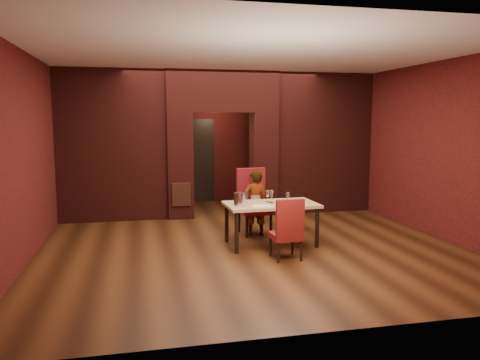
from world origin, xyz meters
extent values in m
plane|color=#452411|center=(0.00, 0.00, 0.00)|extent=(8.00, 8.00, 0.00)
cube|color=silver|center=(0.00, 0.00, 3.20)|extent=(7.00, 8.00, 0.04)
cube|color=maroon|center=(0.00, 4.00, 1.60)|extent=(7.00, 0.04, 3.20)
cube|color=maroon|center=(0.00, -4.00, 1.60)|extent=(7.00, 0.04, 3.20)
cube|color=maroon|center=(-3.50, 0.00, 1.60)|extent=(0.04, 8.00, 3.20)
cube|color=maroon|center=(3.50, 0.00, 1.60)|extent=(0.04, 8.00, 3.20)
cube|color=maroon|center=(-0.95, 2.00, 1.15)|extent=(0.55, 0.55, 2.30)
cube|color=maroon|center=(0.95, 2.00, 1.15)|extent=(0.55, 0.55, 2.30)
cube|color=maroon|center=(0.00, 2.00, 2.75)|extent=(2.45, 0.55, 0.90)
cube|color=maroon|center=(-2.36, 2.00, 1.60)|extent=(2.28, 0.35, 3.20)
cube|color=maroon|center=(2.36, 2.00, 1.60)|extent=(2.28, 0.35, 3.20)
cube|color=brown|center=(-0.95, 1.71, 0.55)|extent=(0.40, 0.03, 0.50)
cube|color=black|center=(-0.40, 3.94, 1.05)|extent=(0.90, 0.08, 2.10)
cube|color=black|center=(-0.40, 3.90, 1.05)|extent=(1.02, 0.04, 2.22)
cube|color=tan|center=(0.37, -0.65, 0.36)|extent=(1.59, 0.93, 0.73)
cube|color=maroon|center=(0.28, 0.15, 0.62)|extent=(0.61, 0.61, 1.23)
cube|color=maroon|center=(0.37, -1.48, 0.48)|extent=(0.46, 0.46, 0.97)
imported|color=beige|center=(0.26, 0.05, 0.61)|extent=(0.45, 0.30, 1.22)
cube|color=silver|center=(0.14, -0.87, 0.73)|extent=(0.30, 0.22, 0.00)
cylinder|color=silver|center=(-0.22, -0.79, 0.84)|extent=(0.18, 0.18, 0.22)
cylinder|color=white|center=(-0.05, -0.56, 0.86)|extent=(0.06, 0.06, 0.26)
imported|color=#296923|center=(1.18, 0.39, 0.23)|extent=(0.55, 0.53, 0.47)
camera|label=1|loc=(-1.83, -8.23, 2.16)|focal=35.00mm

